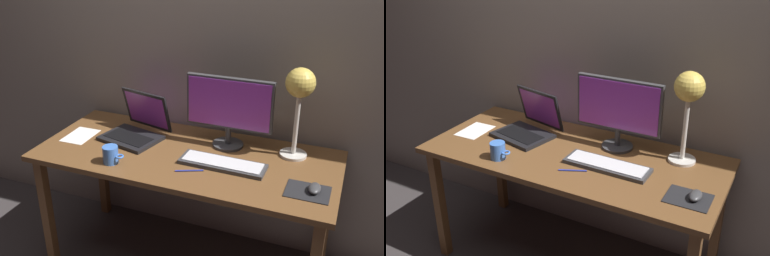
{
  "view_description": "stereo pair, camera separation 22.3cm",
  "coord_description": "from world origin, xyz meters",
  "views": [
    {
      "loc": [
        0.81,
        -1.94,
        1.84
      ],
      "look_at": [
        0.05,
        -0.05,
        0.92
      ],
      "focal_mm": 41.54,
      "sensor_mm": 36.0,
      "label": 1
    },
    {
      "loc": [
        1.01,
        -1.84,
        1.84
      ],
      "look_at": [
        0.05,
        -0.05,
        0.92
      ],
      "focal_mm": 41.54,
      "sensor_mm": 36.0,
      "label": 2
    }
  ],
  "objects": [
    {
      "name": "mouse",
      "position": [
        0.69,
        -0.13,
        0.76
      ],
      "size": [
        0.06,
        0.1,
        0.03
      ],
      "primitive_type": "ellipsoid",
      "color": "#38383A",
      "rests_on": "mousepad"
    },
    {
      "name": "coffee_mug",
      "position": [
        -0.32,
        -0.23,
        0.79
      ],
      "size": [
        0.11,
        0.08,
        0.09
      ],
      "color": "#3F72CC",
      "rests_on": "desk"
    },
    {
      "name": "pen",
      "position": [
        0.09,
        -0.17,
        0.74
      ],
      "size": [
        0.13,
        0.06,
        0.01
      ],
      "primitive_type": "cylinder",
      "rotation": [
        0.0,
        1.57,
        0.42
      ],
      "color": "#2633A5",
      "rests_on": "desk"
    },
    {
      "name": "mousepad",
      "position": [
        0.66,
        -0.14,
        0.74
      ],
      "size": [
        0.2,
        0.16,
        0.0
      ],
      "primitive_type": "cube",
      "color": "black",
      "rests_on": "desk"
    },
    {
      "name": "laptop",
      "position": [
        -0.34,
        0.11,
        0.81
      ],
      "size": [
        0.38,
        0.36,
        0.25
      ],
      "color": "black",
      "rests_on": "desk"
    },
    {
      "name": "keyboard_main",
      "position": [
        0.22,
        -0.05,
        0.75
      ],
      "size": [
        0.44,
        0.15,
        0.03
      ],
      "color": "#38383A",
      "rests_on": "desk"
    },
    {
      "name": "desk",
      "position": [
        0.0,
        0.0,
        0.66
      ],
      "size": [
        1.6,
        0.7,
        0.74
      ],
      "color": "brown",
      "rests_on": "ground"
    },
    {
      "name": "monitor",
      "position": [
        0.18,
        0.17,
        0.97
      ],
      "size": [
        0.47,
        0.17,
        0.39
      ],
      "color": "#38383A",
      "rests_on": "desk"
    },
    {
      "name": "back_wall",
      "position": [
        0.0,
        0.4,
        1.3
      ],
      "size": [
        4.8,
        0.06,
        2.6
      ],
      "primitive_type": "cube",
      "color": "gray",
      "rests_on": "ground"
    },
    {
      "name": "desk_lamp",
      "position": [
        0.53,
        0.19,
        1.1
      ],
      "size": [
        0.15,
        0.15,
        0.48
      ],
      "color": "beige",
      "rests_on": "desk"
    },
    {
      "name": "paper_sheet_near_mouse",
      "position": [
        -0.66,
        -0.02,
        0.74
      ],
      "size": [
        0.15,
        0.21,
        0.0
      ],
      "primitive_type": "cube",
      "rotation": [
        0.0,
        0.0,
        0.02
      ],
      "color": "white",
      "rests_on": "desk"
    }
  ]
}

